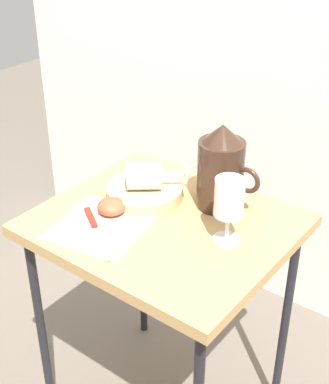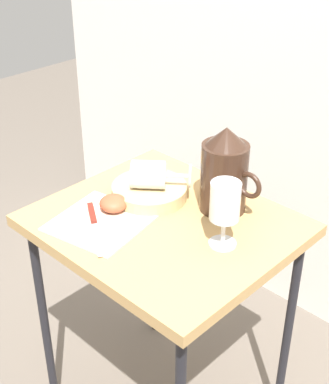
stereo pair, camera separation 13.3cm
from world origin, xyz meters
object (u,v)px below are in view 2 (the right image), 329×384
object	(u,v)px
pitcher	(224,177)
knife	(94,221)
table	(164,241)
wine_glass_upright	(225,205)
apple_half_left	(114,203)
wine_glass_tipped_near	(151,175)
basket_tray	(149,191)

from	to	relation	value
pitcher	knife	bearing A→B (deg)	-123.36
table	wine_glass_upright	xyz separation A→B (m)	(0.17, 0.02, 0.17)
table	apple_half_left	bearing A→B (deg)	-153.68
pitcher	wine_glass_tipped_near	bearing A→B (deg)	-150.48
basket_tray	pitcher	size ratio (longest dim) A/B	0.88
wine_glass_tipped_near	knife	world-z (taller)	wine_glass_tipped_near
wine_glass_tipped_near	apple_half_left	size ratio (longest dim) A/B	2.25
basket_tray	apple_half_left	world-z (taller)	apple_half_left
apple_half_left	pitcher	bearing A→B (deg)	46.98
pitcher	apple_half_left	xyz separation A→B (m)	(-0.19, -0.20, -0.07)
pitcher	table	bearing A→B (deg)	-115.55
wine_glass_tipped_near	table	bearing A→B (deg)	-26.83
wine_glass_tipped_near	apple_half_left	xyz separation A→B (m)	(-0.02, -0.11, -0.05)
basket_tray	apple_half_left	bearing A→B (deg)	-97.78
wine_glass_upright	wine_glass_tipped_near	world-z (taller)	wine_glass_upright
basket_tray	pitcher	world-z (taller)	pitcher
table	pitcher	bearing A→B (deg)	64.45
basket_tray	wine_glass_upright	size ratio (longest dim) A/B	1.22
pitcher	knife	world-z (taller)	pitcher
wine_glass_tipped_near	knife	bearing A→B (deg)	-94.94
table	pitcher	xyz separation A→B (m)	(0.07, 0.14, 0.15)
table	basket_tray	bearing A→B (deg)	153.65
pitcher	wine_glass_tipped_near	world-z (taller)	pitcher
pitcher	knife	xyz separation A→B (m)	(-0.18, -0.27, -0.08)
table	basket_tray	size ratio (longest dim) A/B	3.47
wine_glass_tipped_near	basket_tray	bearing A→B (deg)	159.49
apple_half_left	knife	distance (m)	0.07
table	pitcher	distance (m)	0.22
basket_tray	apple_half_left	xyz separation A→B (m)	(-0.02, -0.11, 0.01)
pitcher	knife	size ratio (longest dim) A/B	1.17
basket_tray	table	bearing A→B (deg)	-26.35
table	wine_glass_tipped_near	distance (m)	0.17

